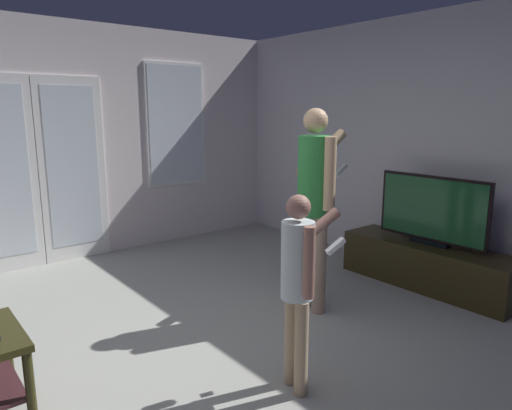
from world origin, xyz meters
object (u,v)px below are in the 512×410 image
at_px(person_child, 299,276).
at_px(tv_stand, 428,265).
at_px(person_adult, 315,192).
at_px(flat_screen_tv, 432,210).

bearing_deg(person_child, tv_stand, 11.12).
bearing_deg(tv_stand, person_adult, 164.73).
distance_m(tv_stand, flat_screen_tv, 0.54).
bearing_deg(flat_screen_tv, person_adult, 164.87).
height_order(tv_stand, person_adult, person_adult).
distance_m(tv_stand, person_adult, 1.51).
bearing_deg(person_child, person_adult, 39.63).
distance_m(flat_screen_tv, person_adult, 1.30).
relative_size(flat_screen_tv, person_child, 0.90).
bearing_deg(flat_screen_tv, tv_stand, -65.40).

